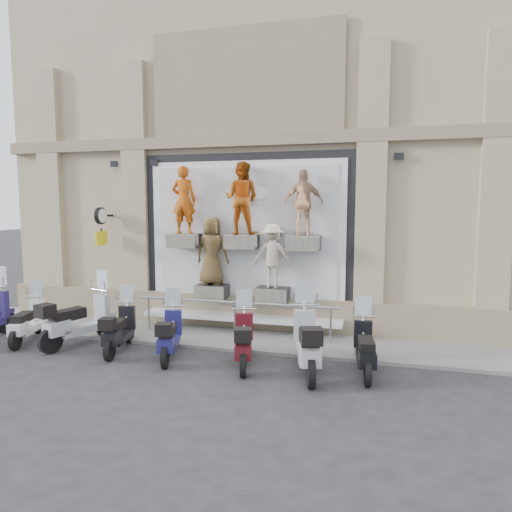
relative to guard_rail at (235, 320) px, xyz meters
The scene contains 13 objects.
ground 2.05m from the guard_rail, 90.00° to the right, with size 90.00×90.00×0.00m, color #2A2A2D.
sidewalk 0.44m from the guard_rail, 90.00° to the left, with size 16.00×2.20×0.08m, color gray.
building 7.46m from the guard_rail, 90.00° to the left, with size 14.00×8.60×12.00m, color tan, non-canonical shape.
shop_vitrine 2.09m from the guard_rail, 87.54° to the left, with size 5.60×0.83×4.30m.
guard_rail is the anchor object (origin of this frame).
clock_sign_bracket 4.57m from the guard_rail, behind, with size 0.10×0.80×1.02m.
scooter_b 4.91m from the guard_rail, 162.18° to the right, with size 0.50×1.72×1.40m, color silver, non-canonical shape.
scooter_c 3.62m from the guard_rail, 157.49° to the right, with size 0.60×2.06×1.68m, color #9A9CA6, non-canonical shape.
scooter_d 2.69m from the guard_rail, 144.23° to the right, with size 0.50×1.73×1.40m, color black, non-canonical shape.
scooter_e 1.93m from the guard_rail, 118.39° to the right, with size 0.51×1.74×1.41m, color navy, non-canonical shape.
scooter_f 1.87m from the guard_rail, 66.88° to the right, with size 0.52×1.80×1.46m, color #4F0D15, non-canonical shape.
scooter_g 2.73m from the guard_rail, 41.35° to the right, with size 0.60×2.07×1.68m, color #B2B5BA, non-canonical shape.
scooter_h 3.47m from the guard_rail, 26.24° to the right, with size 0.50×1.72×1.40m, color black, non-canonical shape.
Camera 1 is at (3.29, -8.29, 3.22)m, focal length 32.00 mm.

